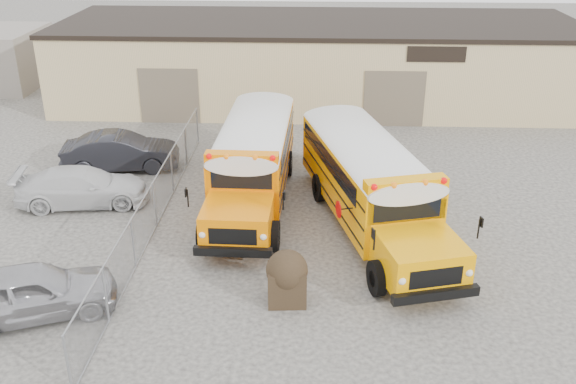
{
  "coord_description": "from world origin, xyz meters",
  "views": [
    {
      "loc": [
        -0.09,
        -18.07,
        11.25
      ],
      "look_at": [
        -1.06,
        2.78,
        1.6
      ],
      "focal_mm": 40.0,
      "sensor_mm": 36.0,
      "label": 1
    }
  ],
  "objects_px": {
    "school_bus_left": "(269,106)",
    "school_bus_right": "(322,120)",
    "car_silver": "(31,292)",
    "car_white": "(83,187)",
    "car_dark": "(121,152)",
    "tarp_bundle": "(287,276)"
  },
  "relations": [
    {
      "from": "car_white",
      "to": "tarp_bundle",
      "type": "bearing_deg",
      "value": -135.87
    },
    {
      "from": "school_bus_left",
      "to": "tarp_bundle",
      "type": "distance_m",
      "value": 14.18
    },
    {
      "from": "car_silver",
      "to": "car_dark",
      "type": "bearing_deg",
      "value": -18.53
    },
    {
      "from": "tarp_bundle",
      "to": "car_dark",
      "type": "distance_m",
      "value": 12.83
    },
    {
      "from": "car_silver",
      "to": "school_bus_left",
      "type": "bearing_deg",
      "value": -42.5
    },
    {
      "from": "car_silver",
      "to": "car_white",
      "type": "height_order",
      "value": "car_silver"
    },
    {
      "from": "school_bus_left",
      "to": "school_bus_right",
      "type": "height_order",
      "value": "school_bus_right"
    },
    {
      "from": "car_silver",
      "to": "car_dark",
      "type": "distance_m",
      "value": 11.15
    },
    {
      "from": "car_white",
      "to": "car_dark",
      "type": "relative_size",
      "value": 1.01
    },
    {
      "from": "car_dark",
      "to": "school_bus_right",
      "type": "bearing_deg",
      "value": -87.8
    },
    {
      "from": "school_bus_left",
      "to": "car_white",
      "type": "bearing_deg",
      "value": -132.14
    },
    {
      "from": "car_white",
      "to": "car_dark",
      "type": "distance_m",
      "value": 3.66
    },
    {
      "from": "tarp_bundle",
      "to": "car_silver",
      "type": "height_order",
      "value": "tarp_bundle"
    },
    {
      "from": "car_white",
      "to": "car_silver",
      "type": "bearing_deg",
      "value": 179.54
    },
    {
      "from": "school_bus_right",
      "to": "school_bus_left",
      "type": "bearing_deg",
      "value": 139.36
    },
    {
      "from": "school_bus_left",
      "to": "school_bus_right",
      "type": "relative_size",
      "value": 0.95
    },
    {
      "from": "school_bus_right",
      "to": "car_white",
      "type": "distance_m",
      "value": 10.98
    },
    {
      "from": "school_bus_left",
      "to": "tarp_bundle",
      "type": "height_order",
      "value": "school_bus_left"
    },
    {
      "from": "school_bus_left",
      "to": "car_dark",
      "type": "xyz_separation_m",
      "value": [
        -6.39,
        -3.99,
        -0.98
      ]
    },
    {
      "from": "school_bus_right",
      "to": "car_white",
      "type": "relative_size",
      "value": 2.21
    },
    {
      "from": "tarp_bundle",
      "to": "car_white",
      "type": "height_order",
      "value": "tarp_bundle"
    },
    {
      "from": "car_silver",
      "to": "car_white",
      "type": "xyz_separation_m",
      "value": [
        -1.07,
        7.51,
        -0.07
      ]
    }
  ]
}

